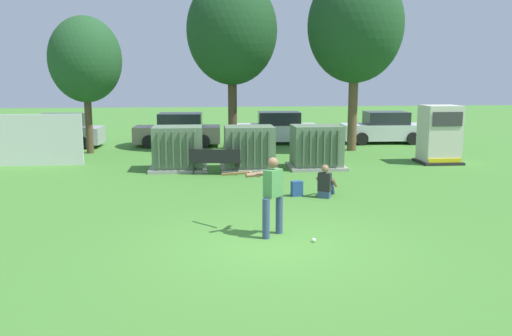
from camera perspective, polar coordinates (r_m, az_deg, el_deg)
ground_plane at (r=10.98m, az=1.64°, el=-8.36°), size 96.00×96.00×0.00m
fence_panel at (r=22.12m, az=-24.45°, el=2.77°), size 4.80×0.12×2.00m
transformer_west at (r=19.51m, az=-8.50°, el=2.07°), size 2.10×1.70×1.62m
transformer_mid_west at (r=19.39m, az=-0.75°, el=2.13°), size 2.10×1.70×1.62m
transformer_mid_east at (r=19.79m, az=6.60°, el=2.23°), size 2.10×1.70×1.62m
generator_enclosure at (r=22.04m, az=19.37°, el=3.44°), size 1.60×1.40×2.30m
park_bench at (r=18.48m, az=-4.47°, el=0.92°), size 1.84×0.71×0.92m
batter at (r=11.34m, az=1.62°, el=-2.63°), size 1.33×1.31×1.74m
sports_ball at (r=11.19m, az=6.30°, el=-7.81°), size 0.09×0.09×0.09m
seated_spectator at (r=15.20m, az=7.59°, el=-1.75°), size 0.67×0.79×0.96m
backpack at (r=15.27m, az=4.45°, el=-2.27°), size 0.35×0.31×0.44m
tree_left at (r=24.54m, az=-18.11°, el=11.14°), size 3.15×3.15×6.02m
tree_center_left at (r=24.87m, az=-2.64°, el=14.68°), size 4.17×4.17×7.97m
tree_center_right at (r=24.76m, az=10.78°, el=14.95°), size 4.30×4.30×8.23m
parked_car_leftmost at (r=27.20m, az=-20.72°, el=3.70°), size 4.26×2.04×1.62m
parked_car_left_of_center at (r=26.26m, az=-8.46°, el=4.04°), size 4.28×2.07×1.62m
parked_car_right_of_center at (r=26.94m, az=2.26°, el=4.29°), size 4.28×2.08×1.62m
parked_car_rightmost at (r=27.89m, az=13.72°, el=4.21°), size 4.28×2.08×1.62m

